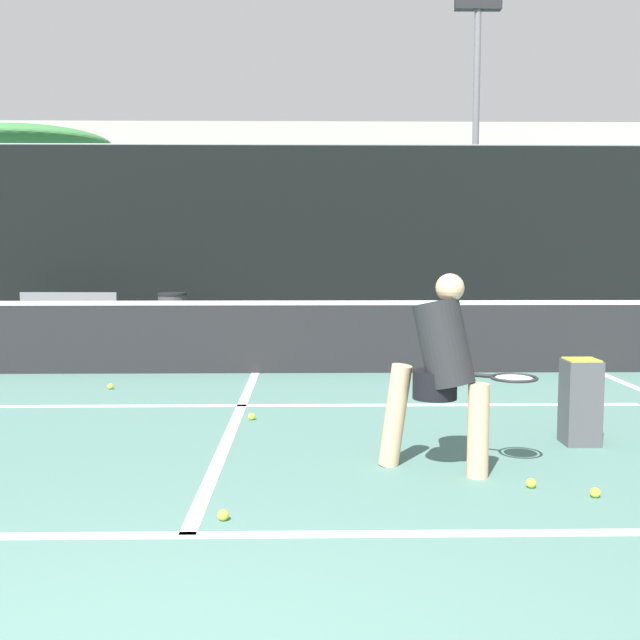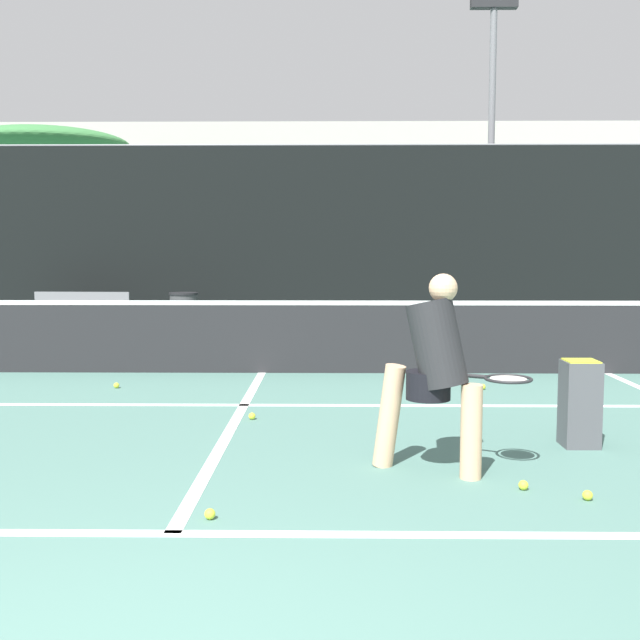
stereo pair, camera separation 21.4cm
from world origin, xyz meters
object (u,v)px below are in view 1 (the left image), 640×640
object	(u,v)px
courtside_bench	(67,315)
parked_car	(415,298)
player_practicing	(442,367)
ball_hopper	(580,400)
trash_bin	(172,317)

from	to	relation	value
courtside_bench	parked_car	bearing A→B (deg)	29.48
player_practicing	ball_hopper	distance (m)	1.55
ball_hopper	parked_car	world-z (taller)	parked_car
player_practicing	trash_bin	distance (m)	8.52
ball_hopper	trash_bin	size ratio (longest dim) A/B	0.82
parked_car	trash_bin	bearing A→B (deg)	-144.43
ball_hopper	courtside_bench	size ratio (longest dim) A/B	0.41
player_practicing	courtside_bench	bearing A→B (deg)	150.23
courtside_bench	trash_bin	distance (m)	1.88
ball_hopper	trash_bin	distance (m)	8.45
ball_hopper	player_practicing	bearing A→B (deg)	-149.48
courtside_bench	parked_car	distance (m)	7.42
courtside_bench	trash_bin	bearing A→B (deg)	-0.01
trash_bin	parked_car	distance (m)	5.86
ball_hopper	trash_bin	xyz separation A→B (m)	(-4.62, 7.07, 0.06)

